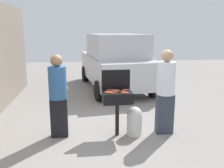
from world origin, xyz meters
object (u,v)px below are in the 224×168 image
(bbq_grill, at_px, (117,99))
(hot_dog_10, at_px, (125,93))
(hot_dog_8, at_px, (122,91))
(hot_dog_5, at_px, (115,90))
(hot_dog_11, at_px, (110,92))
(hot_dog_12, at_px, (108,91))
(person_right, at_px, (166,89))
(hot_dog_0, at_px, (116,91))
(hot_dog_1, at_px, (116,92))
(hot_dog_4, at_px, (124,92))
(hot_dog_7, at_px, (125,90))
(propane_tank, at_px, (134,120))
(person_left, at_px, (58,93))
(parked_minivan, at_px, (115,61))
(hot_dog_3, at_px, (108,93))
(hot_dog_6, at_px, (110,90))
(hot_dog_2, at_px, (114,93))
(hot_dog_9, at_px, (109,92))

(bbq_grill, bearing_deg, hot_dog_10, -49.84)
(hot_dog_8, bearing_deg, hot_dog_5, 139.98)
(hot_dog_11, bearing_deg, hot_dog_12, 112.24)
(hot_dog_10, relative_size, person_right, 0.07)
(hot_dog_0, height_order, hot_dog_1, same)
(hot_dog_8, xyz_separation_m, hot_dog_10, (0.04, -0.15, 0.00))
(hot_dog_4, distance_m, hot_dog_10, 0.06)
(hot_dog_7, relative_size, propane_tank, 0.21)
(hot_dog_10, distance_m, person_left, 1.36)
(hot_dog_7, distance_m, parked_minivan, 4.13)
(bbq_grill, height_order, parked_minivan, parked_minivan)
(hot_dog_3, bearing_deg, propane_tank, 8.44)
(hot_dog_6, bearing_deg, hot_dog_8, -33.26)
(hot_dog_0, bearing_deg, hot_dog_4, -50.82)
(hot_dog_7, bearing_deg, hot_dog_12, -166.55)
(hot_dog_3, height_order, hot_dog_11, same)
(hot_dog_7, distance_m, hot_dog_12, 0.39)
(hot_dog_6, relative_size, hot_dog_8, 1.00)
(hot_dog_12, relative_size, parked_minivan, 0.03)
(hot_dog_0, relative_size, hot_dog_8, 1.00)
(hot_dog_0, xyz_separation_m, hot_dog_8, (0.11, -0.07, 0.00))
(bbq_grill, bearing_deg, hot_dog_11, -156.45)
(hot_dog_5, relative_size, hot_dog_11, 1.00)
(hot_dog_0, xyz_separation_m, hot_dog_2, (-0.08, -0.21, 0.00))
(hot_dog_7, distance_m, hot_dog_10, 0.26)
(bbq_grill, relative_size, hot_dog_1, 7.27)
(hot_dog_8, bearing_deg, hot_dog_3, -161.79)
(hot_dog_1, bearing_deg, person_left, 174.56)
(hot_dog_8, bearing_deg, hot_dog_4, -73.88)
(parked_minivan, bearing_deg, hot_dog_0, 75.45)
(hot_dog_12, distance_m, person_left, 1.01)
(person_left, bearing_deg, propane_tank, -10.67)
(hot_dog_0, relative_size, hot_dog_4, 1.00)
(hot_dog_7, bearing_deg, propane_tank, -34.20)
(hot_dog_3, xyz_separation_m, hot_dog_11, (0.03, 0.04, 0.00))
(hot_dog_8, relative_size, hot_dog_10, 1.00)
(bbq_grill, xyz_separation_m, hot_dog_7, (0.19, 0.10, 0.16))
(hot_dog_7, distance_m, propane_tank, 0.67)
(hot_dog_8, relative_size, propane_tank, 0.21)
(hot_dog_6, bearing_deg, person_left, -177.29)
(person_left, height_order, parked_minivan, parked_minivan)
(bbq_grill, xyz_separation_m, person_left, (-1.20, 0.09, 0.13))
(hot_dog_0, xyz_separation_m, hot_dog_3, (-0.19, -0.16, 0.00))
(hot_dog_0, distance_m, hot_dog_9, 0.18)
(hot_dog_5, distance_m, hot_dog_8, 0.18)
(hot_dog_3, bearing_deg, person_left, 168.89)
(hot_dog_0, distance_m, hot_dog_3, 0.25)
(hot_dog_2, distance_m, hot_dog_11, 0.11)
(person_left, bearing_deg, hot_dog_4, -14.94)
(hot_dog_1, height_order, hot_dog_11, same)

